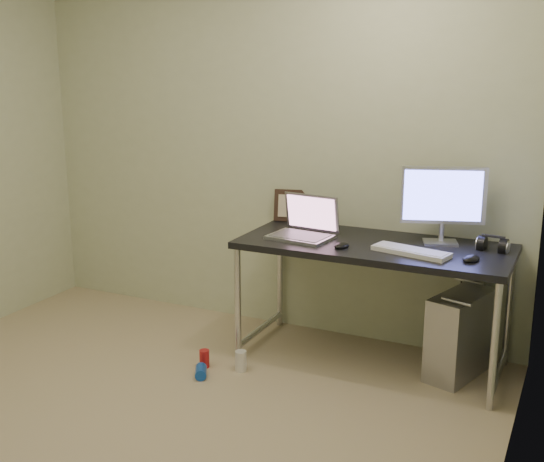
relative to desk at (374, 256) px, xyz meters
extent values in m
plane|color=tan|center=(-0.86, -1.40, -0.67)|extent=(3.50, 3.50, 0.00)
cube|color=beige|center=(-0.86, 0.35, 0.58)|extent=(3.50, 0.02, 2.50)
cube|color=beige|center=(0.89, -1.40, 0.58)|extent=(0.02, 3.50, 2.50)
cube|color=black|center=(0.00, 0.00, 0.06)|extent=(1.58, 0.69, 0.04)
cylinder|color=silver|center=(-0.75, -0.31, -0.32)|extent=(0.04, 0.04, 0.71)
cylinder|color=silver|center=(-0.75, 0.31, -0.32)|extent=(0.04, 0.04, 0.71)
cylinder|color=silver|center=(0.75, -0.31, -0.32)|extent=(0.04, 0.04, 0.71)
cylinder|color=silver|center=(0.75, 0.31, -0.32)|extent=(0.04, 0.04, 0.71)
cylinder|color=silver|center=(-0.75, 0.00, -0.59)|extent=(0.04, 0.61, 0.04)
cylinder|color=silver|center=(0.75, 0.00, -0.59)|extent=(0.04, 0.61, 0.04)
cube|color=#A9A8AD|center=(0.52, 0.05, -0.42)|extent=(0.34, 0.52, 0.50)
cylinder|color=silver|center=(0.52, -0.15, -0.15)|extent=(0.18, 0.08, 0.02)
cylinder|color=silver|center=(0.52, 0.25, -0.15)|extent=(0.18, 0.08, 0.02)
cylinder|color=black|center=(0.47, 0.30, -0.27)|extent=(0.01, 0.16, 0.69)
cylinder|color=black|center=(0.56, 0.28, -0.29)|extent=(0.02, 0.11, 0.71)
cylinder|color=red|center=(-0.88, -0.51, -0.62)|extent=(0.08, 0.08, 0.11)
cylinder|color=silver|center=(-0.65, -0.46, -0.61)|extent=(0.09, 0.09, 0.12)
cylinder|color=blue|center=(-0.83, -0.63, -0.64)|extent=(0.12, 0.14, 0.07)
cube|color=silver|center=(-0.44, -0.09, 0.09)|extent=(0.39, 0.30, 0.02)
cube|color=slate|center=(-0.44, -0.09, 0.10)|extent=(0.34, 0.25, 0.00)
cube|color=gray|center=(-0.42, 0.06, 0.21)|extent=(0.37, 0.09, 0.23)
cube|color=#764B5F|center=(-0.42, 0.05, 0.21)|extent=(0.33, 0.08, 0.20)
cube|color=silver|center=(0.35, 0.16, 0.09)|extent=(0.23, 0.20, 0.01)
cylinder|color=silver|center=(0.35, 0.18, 0.15)|extent=(0.03, 0.03, 0.11)
cube|color=silver|center=(0.35, 0.17, 0.37)|extent=(0.47, 0.18, 0.34)
cube|color=#565DE8|center=(0.35, 0.15, 0.37)|extent=(0.42, 0.14, 0.29)
cube|color=silver|center=(0.25, -0.13, 0.09)|extent=(0.45, 0.24, 0.03)
ellipsoid|color=black|center=(0.58, -0.13, 0.10)|extent=(0.11, 0.14, 0.04)
ellipsoid|color=black|center=(-0.14, -0.17, 0.10)|extent=(0.09, 0.13, 0.04)
cylinder|color=black|center=(0.59, 0.13, 0.11)|extent=(0.05, 0.10, 0.10)
cylinder|color=black|center=(0.71, 0.13, 0.11)|extent=(0.05, 0.10, 0.10)
cube|color=black|center=(0.65, 0.13, 0.16)|extent=(0.13, 0.03, 0.01)
cube|color=black|center=(-0.66, 0.32, 0.19)|extent=(0.28, 0.14, 0.21)
cylinder|color=silver|center=(-0.40, 0.25, 0.12)|extent=(0.01, 0.01, 0.08)
cylinder|color=silver|center=(-0.40, 0.25, 0.17)|extent=(0.04, 0.03, 0.04)
camera|label=1|loc=(1.11, -3.75, 1.12)|focal=45.00mm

